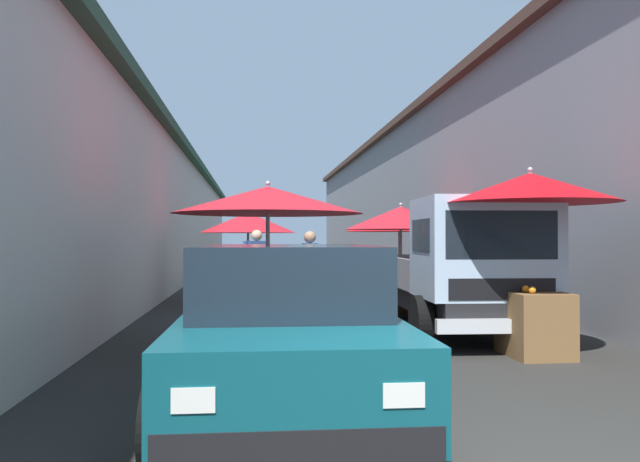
{
  "coord_description": "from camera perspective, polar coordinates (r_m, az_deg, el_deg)",
  "views": [
    {
      "loc": [
        -3.39,
        1.55,
        1.52
      ],
      "look_at": [
        10.87,
        -0.0,
        1.68
      ],
      "focal_mm": 34.79,
      "sensor_mm": 36.0,
      "label": 1
    }
  ],
  "objects": [
    {
      "name": "fruit_stall_far_left",
      "position": [
        16.4,
        7.35,
        0.15
      ],
      "size": [
        2.82,
        2.82,
        2.25
      ],
      "color": "#9E9EA3",
      "rests_on": "ground"
    },
    {
      "name": "ground",
      "position": [
        17.03,
        -0.97,
        -5.76
      ],
      "size": [
        90.0,
        90.0,
        0.0
      ],
      "primitive_type": "plane",
      "color": "#282826"
    },
    {
      "name": "vendor_by_crates",
      "position": [
        11.4,
        -0.93,
        -3.49
      ],
      "size": [
        0.65,
        0.27,
        1.64
      ],
      "color": "#665B4C",
      "rests_on": "ground"
    },
    {
      "name": "fruit_stall_near_left",
      "position": [
        14.73,
        -6.72,
        -0.08
      ],
      "size": [
        2.28,
        2.28,
        2.2
      ],
      "color": "#9E9EA3",
      "rests_on": "ground"
    },
    {
      "name": "fruit_stall_mid_lane",
      "position": [
        8.69,
        -4.71,
        1.36
      ],
      "size": [
        2.67,
        2.67,
        2.31
      ],
      "color": "#9E9EA3",
      "rests_on": "ground"
    },
    {
      "name": "vendor_in_shade",
      "position": [
        12.93,
        -5.85,
        -3.02
      ],
      "size": [
        0.44,
        0.56,
        1.68
      ],
      "color": "#665B4C",
      "rests_on": "ground"
    },
    {
      "name": "parked_scooter",
      "position": [
        19.3,
        3.65,
        -3.82
      ],
      "size": [
        1.69,
        0.37,
        1.14
      ],
      "color": "black",
      "rests_on": "ground"
    },
    {
      "name": "building_right_concrete",
      "position": [
        21.09,
        18.31,
        3.16
      ],
      "size": [
        49.8,
        7.5,
        5.79
      ],
      "color": "gray",
      "rests_on": "ground"
    },
    {
      "name": "building_left_whitewash",
      "position": [
        19.97,
        -22.61,
        1.39
      ],
      "size": [
        49.8,
        7.5,
        4.4
      ],
      "color": "beige",
      "rests_on": "ground"
    },
    {
      "name": "delivery_truck",
      "position": [
        9.64,
        13.45,
        -3.46
      ],
      "size": [
        4.99,
        2.14,
        2.08
      ],
      "color": "black",
      "rests_on": "ground"
    },
    {
      "name": "fruit_stall_far_right",
      "position": [
        8.47,
        18.84,
        1.19
      ],
      "size": [
        2.25,
        2.25,
        2.44
      ],
      "color": "#9E9EA3",
      "rests_on": "ground"
    },
    {
      "name": "hatchback_car",
      "position": [
        5.48,
        -3.13,
        -8.81
      ],
      "size": [
        3.93,
        1.97,
        1.45
      ],
      "color": "#0F4C56",
      "rests_on": "ground"
    },
    {
      "name": "fruit_stall_near_right",
      "position": [
        12.84,
        7.48,
        0.09
      ],
      "size": [
        2.32,
        2.32,
        2.24
      ],
      "color": "#9E9EA3",
      "rests_on": "ground"
    }
  ]
}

